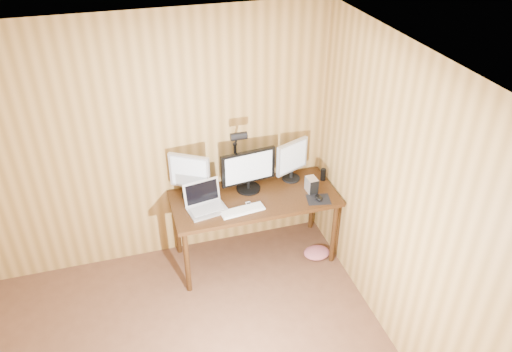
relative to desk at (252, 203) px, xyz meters
name	(u,v)px	position (x,y,z in m)	size (l,w,h in m)	color
room_shell	(183,302)	(-0.93, -1.70, 0.62)	(4.00, 4.00, 4.00)	brown
desk	(252,203)	(0.00, 0.00, 0.00)	(1.60, 0.70, 0.75)	#341C0A
monitor_center	(248,170)	(-0.02, 0.07, 0.34)	(0.55, 0.24, 0.43)	black
monitor_left	(190,174)	(-0.58, 0.12, 0.36)	(0.36, 0.24, 0.45)	black
monitor_right	(292,160)	(0.45, 0.13, 0.35)	(0.36, 0.18, 0.43)	black
laptop	(205,202)	(-0.49, -0.11, 0.18)	(0.39, 0.33, 0.25)	silver
keyboard	(243,210)	(-0.17, -0.26, 0.13)	(0.42, 0.17, 0.02)	white
mousepad	(318,199)	(0.58, -0.29, 0.12)	(0.22, 0.18, 0.00)	black
mouse	(319,198)	(0.58, -0.29, 0.14)	(0.07, 0.11, 0.04)	black
hard_drive	(312,185)	(0.56, -0.14, 0.20)	(0.10, 0.14, 0.15)	silver
phone	(250,205)	(-0.08, -0.19, 0.13)	(0.06, 0.10, 0.01)	silver
speaker	(323,175)	(0.75, 0.02, 0.19)	(0.05, 0.05, 0.13)	black
desk_lamp	(237,150)	(-0.11, 0.15, 0.54)	(0.16, 0.22, 0.68)	black
fabric_pile	(317,253)	(0.62, -0.26, -0.58)	(0.28, 0.23, 0.09)	#BC5B64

